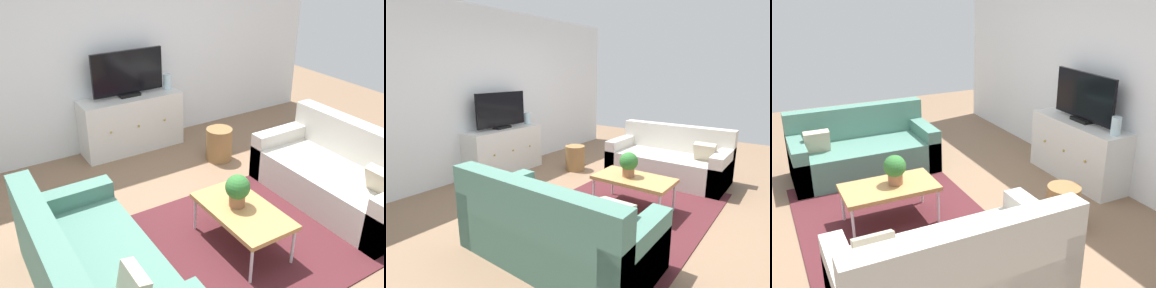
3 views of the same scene
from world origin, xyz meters
TOP-DOWN VIEW (x-y plane):
  - ground_plane at (0.00, 0.00)m, footprint 10.00×10.00m
  - wall_back at (0.00, 2.55)m, footprint 6.40×0.12m
  - area_rug at (0.00, -0.15)m, footprint 2.50×1.90m
  - couch_left_side at (-1.44, -0.10)m, footprint 0.89×1.81m
  - couch_right_side at (1.44, -0.10)m, footprint 0.89×1.81m
  - coffee_table at (0.01, -0.18)m, footprint 0.55×0.96m
  - potted_plant at (0.00, -0.11)m, footprint 0.23×0.23m
  - tv_console at (0.02, 2.27)m, footprint 1.37×0.47m
  - flat_screen_tv at (0.02, 2.29)m, footprint 0.97×0.16m
  - glass_vase at (0.59, 2.27)m, footprint 0.11×0.11m
  - wicker_basket at (0.85, 1.38)m, footprint 0.34×0.34m

SIDE VIEW (x-z plane):
  - ground_plane at x=0.00m, z-range 0.00..0.00m
  - area_rug at x=0.00m, z-range 0.00..0.01m
  - wicker_basket at x=0.85m, z-range 0.00..0.43m
  - couch_left_side at x=-1.44m, z-range -0.14..0.70m
  - couch_right_side at x=1.44m, z-range -0.14..0.70m
  - tv_console at x=0.02m, z-range 0.00..0.76m
  - coffee_table at x=0.01m, z-range 0.18..0.60m
  - potted_plant at x=0.00m, z-range 0.44..0.75m
  - glass_vase at x=0.59m, z-range 0.76..0.97m
  - flat_screen_tv at x=0.02m, z-range 0.76..1.37m
  - wall_back at x=0.00m, z-range 0.00..2.70m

